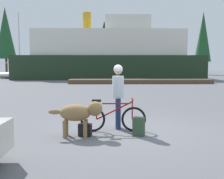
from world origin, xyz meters
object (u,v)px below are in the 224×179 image
bicycle (113,118)px  handbag_pannier (85,130)px  person_cyclist (118,90)px  dog (79,113)px  ferry_boat (110,56)px  backpack (139,127)px  sailboat_moored (20,75)px

bicycle → handbag_pannier: 0.86m
person_cyclist → handbag_pannier: bearing=-136.4°
dog → handbag_pannier: dog is taller
person_cyclist → ferry_boat: ferry_boat is taller
dog → backpack: 1.52m
person_cyclist → ferry_boat: (0.10, 29.05, 1.92)m
sailboat_moored → bicycle: bearing=-68.8°
backpack → sailboat_moored: sailboat_moored is taller
person_cyclist → bicycle: bearing=-113.3°
dog → sailboat_moored: 32.76m
ferry_boat → handbag_pannier: bearing=-91.8°
backpack → bicycle: bearing=144.4°
ferry_boat → sailboat_moored: (-12.04, 0.97, -2.51)m
bicycle → backpack: 0.80m
backpack → handbag_pannier: size_ratio=1.46×
person_cyclist → ferry_boat: size_ratio=0.08×
handbag_pannier → dog: bearing=-162.9°
backpack → handbag_pannier: (-1.34, 0.01, -0.08)m
dog → ferry_boat: ferry_boat is taller
bicycle → person_cyclist: 0.82m
bicycle → dog: bicycle is taller
handbag_pannier → bicycle: bearing=32.6°
person_cyclist → sailboat_moored: bearing=111.7°
dog → backpack: bearing=1.1°
handbag_pannier → sailboat_moored: sailboat_moored is taller
bicycle → sailboat_moored: 32.60m
bicycle → dog: bearing=-149.7°
bicycle → ferry_boat: size_ratio=0.07×
handbag_pannier → person_cyclist: bearing=43.6°
bicycle → ferry_boat: 29.54m
backpack → sailboat_moored: size_ratio=0.05×
bicycle → backpack: bicycle is taller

